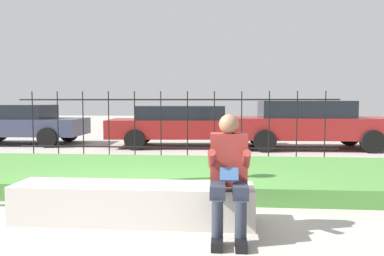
{
  "coord_description": "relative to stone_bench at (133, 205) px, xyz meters",
  "views": [
    {
      "loc": [
        1.11,
        -4.08,
        1.37
      ],
      "look_at": [
        0.46,
        3.57,
        0.81
      ],
      "focal_mm": 35.0,
      "sensor_mm": 36.0,
      "label": 1
    }
  ],
  "objects": [
    {
      "name": "ground_plane",
      "position": [
        -0.1,
        0.0,
        -0.19
      ],
      "size": [
        60.0,
        60.0,
        0.0
      ],
      "primitive_type": "plane",
      "color": "#A8A399"
    },
    {
      "name": "stone_bench",
      "position": [
        0.0,
        0.0,
        0.0
      ],
      "size": [
        2.7,
        0.55,
        0.43
      ],
      "color": "beige",
      "rests_on": "ground_plane"
    },
    {
      "name": "person_seated_reader",
      "position": [
        1.07,
        -0.31,
        0.48
      ],
      "size": [
        0.42,
        0.73,
        1.23
      ],
      "color": "black",
      "rests_on": "ground_plane"
    },
    {
      "name": "grass_berm",
      "position": [
        -0.1,
        2.13,
        -0.07
      ],
      "size": [
        9.24,
        2.87,
        0.24
      ],
      "color": "#4C893D",
      "rests_on": "ground_plane"
    },
    {
      "name": "iron_fence",
      "position": [
        -0.1,
        4.26,
        0.64
      ],
      "size": [
        7.24,
        0.03,
        1.59
      ],
      "color": "black",
      "rests_on": "ground_plane"
    },
    {
      "name": "car_parked_right",
      "position": [
        3.44,
        6.85,
        0.54
      ],
      "size": [
        4.56,
        1.96,
        1.37
      ],
      "rotation": [
        0.0,
        0.0,
        0.02
      ],
      "color": "maroon",
      "rests_on": "ground_plane"
    },
    {
      "name": "car_parked_left",
      "position": [
        -5.43,
        7.23,
        0.48
      ],
      "size": [
        4.0,
        1.94,
        1.25
      ],
      "rotation": [
        0.0,
        0.0,
        0.03
      ],
      "color": "#383D56",
      "rests_on": "ground_plane"
    },
    {
      "name": "car_parked_center",
      "position": [
        -0.13,
        7.02,
        0.47
      ],
      "size": [
        4.72,
        2.08,
        1.22
      ],
      "rotation": [
        0.0,
        0.0,
        0.07
      ],
      "color": "maroon",
      "rests_on": "ground_plane"
    }
  ]
}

